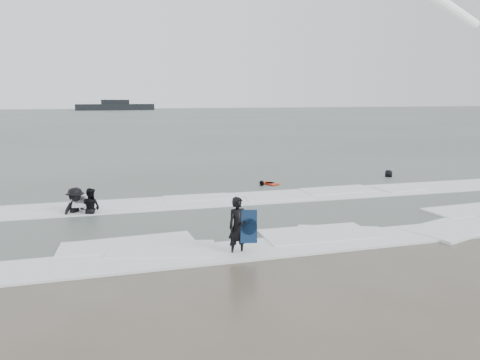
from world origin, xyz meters
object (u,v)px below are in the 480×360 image
object	(u,v)px
surfer_wading	(91,215)
surfer_right_far	(388,178)
surfer_breaker	(76,214)
surfer_right_near	(262,187)
surfer_centre	(238,254)
vessel_horizon	(115,106)

from	to	relation	value
surfer_wading	surfer_right_far	bearing A→B (deg)	-128.01
surfer_breaker	surfer_right_far	size ratio (longest dim) A/B	1.20
surfer_right_near	surfer_right_far	xyz separation A→B (m)	(7.67, 0.63, 0.00)
surfer_breaker	surfer_right_far	distance (m)	16.84
surfer_centre	surfer_breaker	world-z (taller)	surfer_breaker
surfer_breaker	surfer_right_near	bearing A→B (deg)	-24.15
surfer_breaker	surfer_right_far	bearing A→B (deg)	-31.67
surfer_wading	surfer_breaker	size ratio (longest dim) A/B	0.84
surfer_centre	surfer_right_far	xyz separation A→B (m)	(11.51, 10.18, 0.00)
surfer_centre	surfer_right_near	xyz separation A→B (m)	(3.84, 9.55, 0.00)
surfer_breaker	surfer_right_near	world-z (taller)	surfer_breaker
surfer_right_far	vessel_horizon	xyz separation A→B (m)	(-13.17, 133.40, 1.23)
surfer_breaker	vessel_horizon	size ratio (longest dim) A/B	0.08
surfer_wading	surfer_right_far	world-z (taller)	surfer_wading
surfer_centre	surfer_right_far	world-z (taller)	surfer_centre
surfer_right_far	surfer_wading	bearing A→B (deg)	-33.37
surfer_breaker	surfer_right_far	world-z (taller)	surfer_breaker
surfer_breaker	surfer_right_far	xyz separation A→B (m)	(16.35, 4.03, 0.00)
surfer_centre	surfer_breaker	size ratio (longest dim) A/B	0.90
surfer_right_far	vessel_horizon	distance (m)	134.05
surfer_centre	surfer_right_near	size ratio (longest dim) A/B	1.16
vessel_horizon	surfer_centre	bearing A→B (deg)	-89.34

